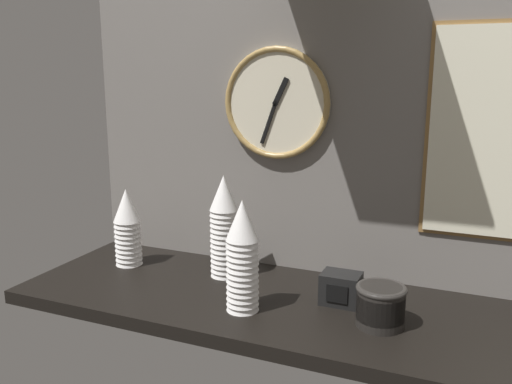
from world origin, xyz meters
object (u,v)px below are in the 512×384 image
at_px(wall_clock, 276,103).
at_px(menu_board, 508,134).
at_px(cup_stack_far_left, 127,227).
at_px(cup_stack_center_left, 224,226).
at_px(cup_stack_center, 242,256).
at_px(napkin_dispenser, 341,288).
at_px(bowl_stack_right, 381,304).

distance_m(wall_clock, menu_board, 0.68).
height_order(cup_stack_far_left, wall_clock, wall_clock).
xyz_separation_m(cup_stack_center_left, cup_stack_far_left, (-0.35, -0.03, -0.03)).
xyz_separation_m(cup_stack_far_left, menu_board, (1.15, 0.18, 0.35)).
xyz_separation_m(cup_stack_center, wall_clock, (-0.04, 0.35, 0.39)).
bearing_deg(napkin_dispenser, bowl_stack_right, -36.39).
xyz_separation_m(bowl_stack_right, wall_clock, (-0.41, 0.30, 0.49)).
relative_size(wall_clock, napkin_dispenser, 3.23).
bearing_deg(menu_board, wall_clock, -179.25).
relative_size(cup_stack_far_left, wall_clock, 0.74).
bearing_deg(bowl_stack_right, cup_stack_center, -171.83).
relative_size(cup_stack_center, napkin_dispenser, 2.86).
height_order(cup_stack_center, napkin_dispenser, cup_stack_center).
relative_size(cup_stack_center, menu_board, 0.52).
bearing_deg(napkin_dispenser, wall_clock, 144.27).
distance_m(cup_stack_far_left, napkin_dispenser, 0.76).
bearing_deg(cup_stack_far_left, cup_stack_center, -19.28).
bearing_deg(wall_clock, napkin_dispenser, -35.73).
height_order(cup_stack_center, cup_stack_far_left, cup_stack_center).
distance_m(cup_stack_far_left, bowl_stack_right, 0.89).
bearing_deg(cup_stack_center_left, menu_board, 10.37).
xyz_separation_m(cup_stack_center, cup_stack_center_left, (-0.16, 0.21, 0.01)).
xyz_separation_m(cup_stack_far_left, wall_clock, (0.47, 0.17, 0.42)).
bearing_deg(cup_stack_far_left, wall_clock, 19.84).
relative_size(cup_stack_far_left, napkin_dispenser, 2.40).
height_order(cup_stack_far_left, napkin_dispenser, cup_stack_far_left).
bearing_deg(wall_clock, cup_stack_center_left, -131.64).
xyz_separation_m(cup_stack_far_left, bowl_stack_right, (0.88, -0.13, -0.07)).
xyz_separation_m(cup_stack_far_left, napkin_dispenser, (0.75, -0.03, -0.09)).
relative_size(cup_stack_center, cup_stack_center_left, 0.95).
xyz_separation_m(cup_stack_center, bowl_stack_right, (0.37, 0.05, -0.10)).
bearing_deg(cup_stack_far_left, bowl_stack_right, -8.12).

